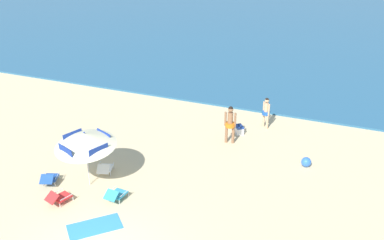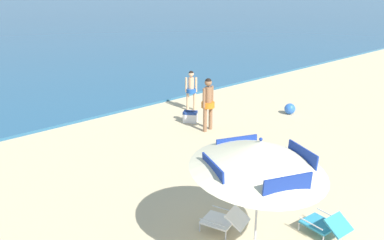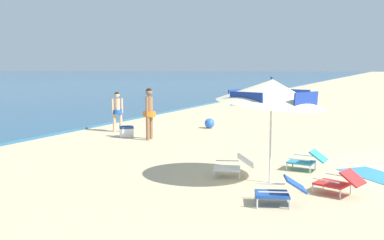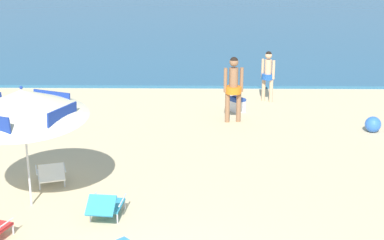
# 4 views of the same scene
# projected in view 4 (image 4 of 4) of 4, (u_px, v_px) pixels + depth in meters

# --- Properties ---
(beach_umbrella_striped_main) EXTENTS (2.42, 2.46, 2.36)m
(beach_umbrella_striped_main) POSITION_uv_depth(u_px,v_px,m) (23.00, 104.00, 10.32)
(beach_umbrella_striped_main) COLOR silver
(beach_umbrella_striped_main) RESTS_ON ground
(lounge_chair_under_umbrella) EXTENTS (0.64, 0.95, 0.53)m
(lounge_chair_under_umbrella) POSITION_uv_depth(u_px,v_px,m) (105.00, 205.00, 10.28)
(lounge_chair_under_umbrella) COLOR teal
(lounge_chair_under_umbrella) RESTS_ON ground
(lounge_chair_facing_sea) EXTENTS (0.78, 1.01, 0.53)m
(lounge_chair_facing_sea) POSITION_uv_depth(u_px,v_px,m) (51.00, 174.00, 11.67)
(lounge_chair_facing_sea) COLOR white
(lounge_chair_facing_sea) RESTS_ON ground
(person_standing_near_shore) EXTENTS (0.39, 0.38, 1.57)m
(person_standing_near_shore) POSITION_uv_depth(u_px,v_px,m) (268.00, 73.00, 17.63)
(person_standing_near_shore) COLOR #D8A87F
(person_standing_near_shore) RESTS_ON ground
(person_standing_beside) EXTENTS (0.53, 0.44, 1.81)m
(person_standing_beside) POSITION_uv_depth(u_px,v_px,m) (233.00, 85.00, 15.60)
(person_standing_beside) COLOR #8C6042
(person_standing_beside) RESTS_ON ground
(cooler_box) EXTENTS (0.58, 0.61, 0.43)m
(cooler_box) POSITION_uv_depth(u_px,v_px,m) (236.00, 104.00, 16.84)
(cooler_box) COLOR white
(cooler_box) RESTS_ON ground
(beach_ball) EXTENTS (0.41, 0.41, 0.41)m
(beach_ball) POSITION_uv_depth(u_px,v_px,m) (373.00, 124.00, 14.99)
(beach_ball) COLOR blue
(beach_ball) RESTS_ON ground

